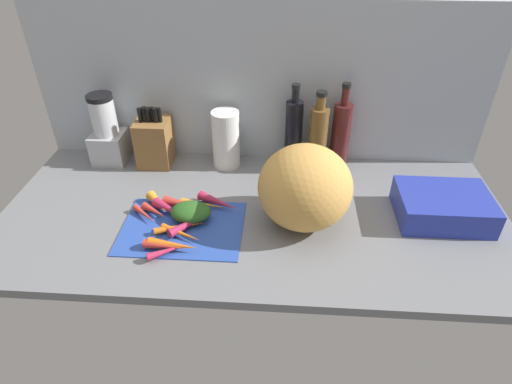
% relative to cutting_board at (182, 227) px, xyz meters
% --- Properties ---
extents(ground_plane, '(1.70, 0.80, 0.03)m').
position_rel_cutting_board_xyz_m(ground_plane, '(0.22, 0.11, -0.02)').
color(ground_plane, slate).
extents(wall_back, '(1.70, 0.03, 0.60)m').
position_rel_cutting_board_xyz_m(wall_back, '(0.22, 0.49, 0.30)').
color(wall_back, '#ADB7C1').
rests_on(wall_back, ground_plane).
extents(cutting_board, '(0.39, 0.29, 0.01)m').
position_rel_cutting_board_xyz_m(cutting_board, '(0.00, 0.00, 0.00)').
color(cutting_board, '#2D51B7').
rests_on(cutting_board, ground_plane).
extents(carrot_0, '(0.13, 0.04, 0.03)m').
position_rel_cutting_board_xyz_m(carrot_0, '(-0.03, -0.11, 0.02)').
color(carrot_0, red).
rests_on(carrot_0, cutting_board).
extents(carrot_1, '(0.10, 0.09, 0.02)m').
position_rel_cutting_board_xyz_m(carrot_1, '(-0.13, 0.04, 0.01)').
color(carrot_1, red).
rests_on(carrot_1, cutting_board).
extents(carrot_2, '(0.16, 0.05, 0.03)m').
position_rel_cutting_board_xyz_m(carrot_2, '(-0.00, -0.11, 0.02)').
color(carrot_2, orange).
rests_on(carrot_2, cutting_board).
extents(carrot_3, '(0.10, 0.11, 0.04)m').
position_rel_cutting_board_xyz_m(carrot_3, '(-0.10, 0.09, 0.02)').
color(carrot_3, orange).
rests_on(carrot_3, cutting_board).
extents(carrot_4, '(0.16, 0.05, 0.02)m').
position_rel_cutting_board_xyz_m(carrot_4, '(0.05, 0.11, 0.01)').
color(carrot_4, orange).
rests_on(carrot_4, cutting_board).
extents(carrot_5, '(0.12, 0.08, 0.02)m').
position_rel_cutting_board_xyz_m(carrot_5, '(-0.02, -0.13, 0.02)').
color(carrot_5, '#B2264C').
rests_on(carrot_5, cutting_board).
extents(carrot_6, '(0.16, 0.07, 0.02)m').
position_rel_cutting_board_xyz_m(carrot_6, '(-0.00, -0.02, 0.01)').
color(carrot_6, orange).
rests_on(carrot_6, cutting_board).
extents(carrot_7, '(0.10, 0.08, 0.03)m').
position_rel_cutting_board_xyz_m(carrot_7, '(-0.10, 0.06, 0.02)').
color(carrot_7, red).
rests_on(carrot_7, cutting_board).
extents(carrot_8, '(0.14, 0.11, 0.04)m').
position_rel_cutting_board_xyz_m(carrot_8, '(-0.05, 0.06, 0.02)').
color(carrot_8, '#B2264C').
rests_on(carrot_8, cutting_board).
extents(carrot_9, '(0.15, 0.15, 0.03)m').
position_rel_cutting_board_xyz_m(carrot_9, '(0.03, 0.01, 0.02)').
color(carrot_9, '#B2264C').
rests_on(carrot_9, cutting_board).
extents(carrot_10, '(0.15, 0.07, 0.03)m').
position_rel_cutting_board_xyz_m(carrot_10, '(-0.01, 0.09, 0.02)').
color(carrot_10, red).
rests_on(carrot_10, cutting_board).
extents(carrot_11, '(0.15, 0.10, 0.03)m').
position_rel_cutting_board_xyz_m(carrot_11, '(0.10, 0.12, 0.02)').
color(carrot_11, '#B2264C').
rests_on(carrot_11, cutting_board).
extents(carrot_12, '(0.14, 0.08, 0.02)m').
position_rel_cutting_board_xyz_m(carrot_12, '(0.01, -0.05, 0.02)').
color(carrot_12, orange).
rests_on(carrot_12, cutting_board).
extents(carrot_greens_pile, '(0.13, 0.10, 0.06)m').
position_rel_cutting_board_xyz_m(carrot_greens_pile, '(0.02, 0.04, 0.03)').
color(carrot_greens_pile, '#2D6023').
rests_on(carrot_greens_pile, cutting_board).
extents(winter_squash, '(0.29, 0.29, 0.27)m').
position_rel_cutting_board_xyz_m(winter_squash, '(0.39, 0.06, 0.13)').
color(winter_squash, gold).
rests_on(winter_squash, ground_plane).
extents(knife_block, '(0.13, 0.13, 0.24)m').
position_rel_cutting_board_xyz_m(knife_block, '(-0.18, 0.40, 0.09)').
color(knife_block, olive).
rests_on(knife_block, ground_plane).
extents(blender_appliance, '(0.13, 0.13, 0.28)m').
position_rel_cutting_board_xyz_m(blender_appliance, '(-0.37, 0.40, 0.12)').
color(blender_appliance, '#B2B2B7').
rests_on(blender_appliance, ground_plane).
extents(paper_towel_roll, '(0.10, 0.10, 0.22)m').
position_rel_cutting_board_xyz_m(paper_towel_roll, '(0.10, 0.40, 0.11)').
color(paper_towel_roll, white).
rests_on(paper_towel_roll, ground_plane).
extents(bottle_0, '(0.07, 0.07, 0.33)m').
position_rel_cutting_board_xyz_m(bottle_0, '(0.35, 0.42, 0.13)').
color(bottle_0, black).
rests_on(bottle_0, ground_plane).
extents(bottle_1, '(0.07, 0.07, 0.32)m').
position_rel_cutting_board_xyz_m(bottle_1, '(0.44, 0.39, 0.13)').
color(bottle_1, brown).
rests_on(bottle_1, ground_plane).
extents(bottle_2, '(0.07, 0.07, 0.34)m').
position_rel_cutting_board_xyz_m(bottle_2, '(0.53, 0.42, 0.13)').
color(bottle_2, '#471919').
rests_on(bottle_2, ground_plane).
extents(dish_rack, '(0.29, 0.22, 0.09)m').
position_rel_cutting_board_xyz_m(dish_rack, '(0.84, 0.11, 0.04)').
color(dish_rack, '#2838AD').
rests_on(dish_rack, ground_plane).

